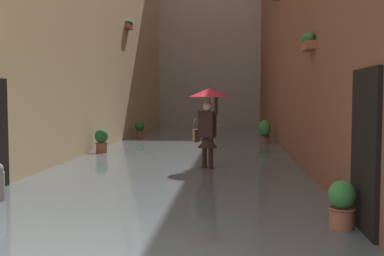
{
  "coord_description": "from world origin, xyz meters",
  "views": [
    {
      "loc": [
        -1.37,
        4.09,
        1.81
      ],
      "look_at": [
        -0.31,
        -7.99,
        1.02
      ],
      "focal_mm": 42.46,
      "sensor_mm": 36.0,
      "label": 1
    }
  ],
  "objects_px": {
    "potted_plant_mid_right": "(140,129)",
    "potted_plant_mid_left": "(265,131)",
    "potted_plant_far_right": "(101,141)",
    "person_wading": "(209,111)",
    "potted_plant_near_left": "(342,207)"
  },
  "relations": [
    {
      "from": "potted_plant_mid_right",
      "to": "potted_plant_mid_left",
      "type": "bearing_deg",
      "value": 159.74
    },
    {
      "from": "potted_plant_far_right",
      "to": "potted_plant_mid_left",
      "type": "xyz_separation_m",
      "value": [
        -5.43,
        -3.69,
        0.07
      ]
    },
    {
      "from": "person_wading",
      "to": "potted_plant_far_right",
      "type": "bearing_deg",
      "value": -39.69
    },
    {
      "from": "potted_plant_far_right",
      "to": "potted_plant_mid_left",
      "type": "bearing_deg",
      "value": -145.81
    },
    {
      "from": "potted_plant_far_right",
      "to": "potted_plant_mid_left",
      "type": "relative_size",
      "value": 0.87
    },
    {
      "from": "potted_plant_mid_right",
      "to": "person_wading",
      "type": "bearing_deg",
      "value": 112.08
    },
    {
      "from": "potted_plant_mid_right",
      "to": "potted_plant_far_right",
      "type": "height_order",
      "value": "potted_plant_far_right"
    },
    {
      "from": "person_wading",
      "to": "potted_plant_mid_left",
      "type": "distance_m",
      "value": 6.99
    },
    {
      "from": "potted_plant_mid_left",
      "to": "potted_plant_far_right",
      "type": "bearing_deg",
      "value": 34.19
    },
    {
      "from": "person_wading",
      "to": "potted_plant_near_left",
      "type": "distance_m",
      "value": 5.6
    },
    {
      "from": "potted_plant_far_right",
      "to": "potted_plant_mid_right",
      "type": "bearing_deg",
      "value": -90.81
    },
    {
      "from": "person_wading",
      "to": "potted_plant_mid_right",
      "type": "distance_m",
      "value": 9.39
    },
    {
      "from": "person_wading",
      "to": "potted_plant_mid_right",
      "type": "xyz_separation_m",
      "value": [
        3.51,
        -8.64,
        -1.08
      ]
    },
    {
      "from": "potted_plant_mid_left",
      "to": "person_wading",
      "type": "bearing_deg",
      "value": 74.5
    },
    {
      "from": "person_wading",
      "to": "potted_plant_mid_left",
      "type": "height_order",
      "value": "person_wading"
    }
  ]
}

